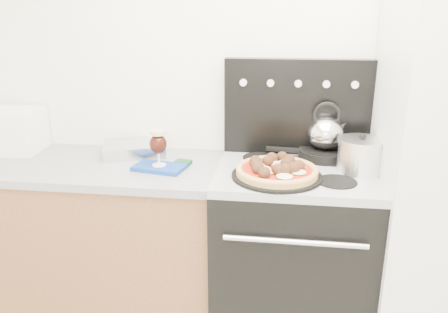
% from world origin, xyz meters
% --- Properties ---
extents(room_shell, '(3.52, 3.01, 2.52)m').
position_xyz_m(room_shell, '(0.00, 0.29, 1.25)').
color(room_shell, beige).
rests_on(room_shell, ground).
extents(base_cabinet, '(1.45, 0.60, 0.86)m').
position_xyz_m(base_cabinet, '(-1.02, 1.20, 0.43)').
color(base_cabinet, brown).
rests_on(base_cabinet, ground).
extents(countertop, '(1.48, 0.63, 0.04)m').
position_xyz_m(countertop, '(-1.02, 1.20, 0.88)').
color(countertop, gray).
rests_on(countertop, base_cabinet).
extents(stove_body, '(0.76, 0.65, 0.88)m').
position_xyz_m(stove_body, '(0.08, 1.18, 0.44)').
color(stove_body, black).
rests_on(stove_body, ground).
extents(cooktop, '(0.76, 0.65, 0.04)m').
position_xyz_m(cooktop, '(0.08, 1.18, 0.90)').
color(cooktop, '#ADADB2').
rests_on(cooktop, stove_body).
extents(backguard, '(0.76, 0.08, 0.50)m').
position_xyz_m(backguard, '(0.08, 1.45, 1.17)').
color(backguard, black).
rests_on(backguard, cooktop).
extents(toaster_oven, '(0.40, 0.32, 0.24)m').
position_xyz_m(toaster_oven, '(-1.52, 1.33, 1.02)').
color(toaster_oven, white).
rests_on(toaster_oven, countertop).
extents(foil_sheet, '(0.39, 0.34, 0.07)m').
position_xyz_m(foil_sheet, '(-0.79, 1.36, 0.93)').
color(foil_sheet, silver).
rests_on(foil_sheet, countertop).
extents(oven_mitt, '(0.27, 0.19, 0.02)m').
position_xyz_m(oven_mitt, '(-0.59, 1.14, 0.91)').
color(oven_mitt, '#163E9A').
rests_on(oven_mitt, countertop).
extents(beer_glass, '(0.09, 0.09, 0.18)m').
position_xyz_m(beer_glass, '(-0.59, 1.14, 1.01)').
color(beer_glass, black).
rests_on(beer_glass, oven_mitt).
extents(pizza_pan, '(0.51, 0.51, 0.01)m').
position_xyz_m(pizza_pan, '(-0.01, 1.05, 0.93)').
color(pizza_pan, black).
rests_on(pizza_pan, cooktop).
extents(pizza, '(0.40, 0.40, 0.05)m').
position_xyz_m(pizza, '(-0.01, 1.05, 0.96)').
color(pizza, gold).
rests_on(pizza, pizza_pan).
extents(skillet, '(0.29, 0.29, 0.05)m').
position_xyz_m(skillet, '(0.23, 1.37, 0.94)').
color(skillet, black).
rests_on(skillet, cooktop).
extents(tea_kettle, '(0.23, 0.23, 0.21)m').
position_xyz_m(tea_kettle, '(0.23, 1.37, 1.07)').
color(tea_kettle, silver).
rests_on(tea_kettle, skillet).
extents(stock_pot, '(0.26, 0.26, 0.15)m').
position_xyz_m(stock_pot, '(0.38, 1.18, 1.00)').
color(stock_pot, silver).
rests_on(stock_pot, cooktop).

